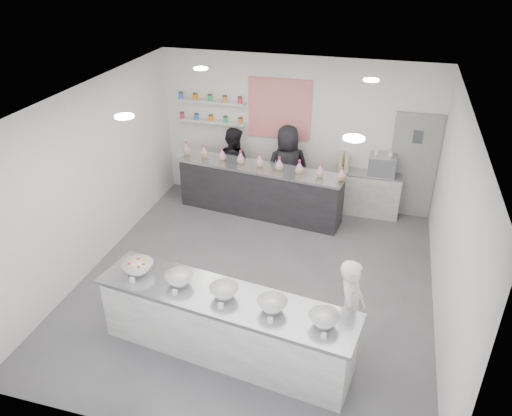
{
  "coord_description": "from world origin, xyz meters",
  "views": [
    {
      "loc": [
        1.75,
        -6.26,
        4.94
      ],
      "look_at": [
        -0.11,
        0.4,
        1.14
      ],
      "focal_mm": 35.0,
      "sensor_mm": 36.0,
      "label": 1
    }
  ],
  "objects_px": {
    "back_bar": "(260,191)",
    "woman_prep": "(350,310)",
    "staff_right": "(287,169)",
    "espresso_machine": "(382,166)",
    "espresso_ledge": "(369,194)",
    "prep_counter": "(225,325)",
    "staff_left": "(233,166)"
  },
  "relations": [
    {
      "from": "prep_counter",
      "to": "staff_right",
      "type": "bearing_deg",
      "value": 99.4
    },
    {
      "from": "staff_right",
      "to": "prep_counter",
      "type": "bearing_deg",
      "value": 67.67
    },
    {
      "from": "prep_counter",
      "to": "espresso_machine",
      "type": "xyz_separation_m",
      "value": [
        1.7,
        4.37,
        0.61
      ]
    },
    {
      "from": "back_bar",
      "to": "espresso_machine",
      "type": "relative_size",
      "value": 6.48
    },
    {
      "from": "woman_prep",
      "to": "staff_right",
      "type": "xyz_separation_m",
      "value": [
        -1.66,
        3.77,
        0.14
      ]
    },
    {
      "from": "back_bar",
      "to": "woman_prep",
      "type": "distance_m",
      "value": 4.01
    },
    {
      "from": "espresso_ledge",
      "to": "staff_left",
      "type": "relative_size",
      "value": 0.74
    },
    {
      "from": "prep_counter",
      "to": "back_bar",
      "type": "distance_m",
      "value": 3.85
    },
    {
      "from": "espresso_ledge",
      "to": "staff_left",
      "type": "bearing_deg",
      "value": -176.26
    },
    {
      "from": "espresso_ledge",
      "to": "espresso_machine",
      "type": "xyz_separation_m",
      "value": [
        0.18,
        0.0,
        0.64
      ]
    },
    {
      "from": "woman_prep",
      "to": "staff_left",
      "type": "distance_m",
      "value": 4.69
    },
    {
      "from": "prep_counter",
      "to": "staff_right",
      "type": "height_order",
      "value": "staff_right"
    },
    {
      "from": "staff_left",
      "to": "woman_prep",
      "type": "bearing_deg",
      "value": 146.14
    },
    {
      "from": "espresso_ledge",
      "to": "staff_left",
      "type": "distance_m",
      "value": 2.78
    },
    {
      "from": "back_bar",
      "to": "woman_prep",
      "type": "relative_size",
      "value": 2.23
    },
    {
      "from": "woman_prep",
      "to": "staff_right",
      "type": "relative_size",
      "value": 0.84
    },
    {
      "from": "woman_prep",
      "to": "staff_left",
      "type": "relative_size",
      "value": 0.91
    },
    {
      "from": "back_bar",
      "to": "staff_left",
      "type": "relative_size",
      "value": 2.04
    },
    {
      "from": "prep_counter",
      "to": "back_bar",
      "type": "height_order",
      "value": "back_bar"
    },
    {
      "from": "espresso_ledge",
      "to": "espresso_machine",
      "type": "relative_size",
      "value": 2.35
    },
    {
      "from": "woman_prep",
      "to": "back_bar",
      "type": "bearing_deg",
      "value": 34.37
    },
    {
      "from": "espresso_ledge",
      "to": "staff_right",
      "type": "height_order",
      "value": "staff_right"
    },
    {
      "from": "espresso_machine",
      "to": "staff_left",
      "type": "height_order",
      "value": "staff_left"
    },
    {
      "from": "prep_counter",
      "to": "staff_right",
      "type": "distance_m",
      "value": 4.21
    },
    {
      "from": "espresso_ledge",
      "to": "espresso_machine",
      "type": "height_order",
      "value": "espresso_machine"
    },
    {
      "from": "espresso_machine",
      "to": "staff_right",
      "type": "distance_m",
      "value": 1.83
    },
    {
      "from": "espresso_machine",
      "to": "woman_prep",
      "type": "relative_size",
      "value": 0.34
    },
    {
      "from": "espresso_ledge",
      "to": "back_bar",
      "type": "bearing_deg",
      "value": -164.99
    },
    {
      "from": "espresso_ledge",
      "to": "woman_prep",
      "type": "distance_m",
      "value": 3.96
    },
    {
      "from": "woman_prep",
      "to": "prep_counter",
      "type": "bearing_deg",
      "value": 107.25
    },
    {
      "from": "espresso_ledge",
      "to": "staff_right",
      "type": "relative_size",
      "value": 0.68
    },
    {
      "from": "back_bar",
      "to": "espresso_ledge",
      "type": "relative_size",
      "value": 2.76
    }
  ]
}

